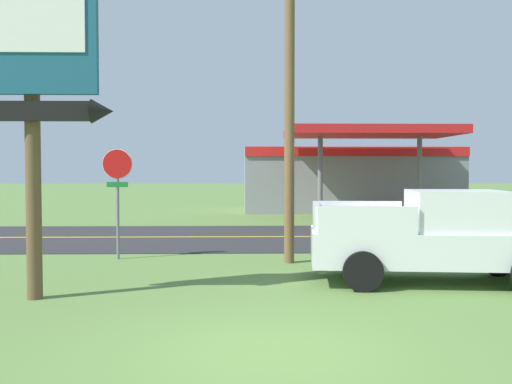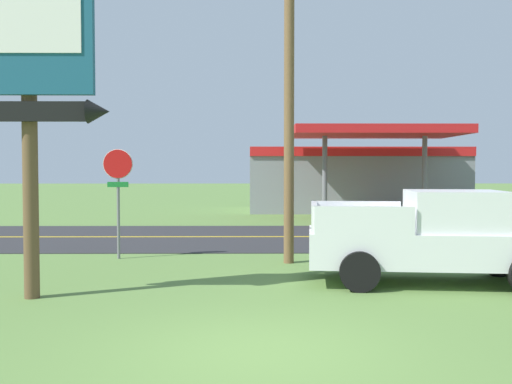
# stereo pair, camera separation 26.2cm
# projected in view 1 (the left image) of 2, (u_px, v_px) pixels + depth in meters

# --- Properties ---
(ground_plane) EXTENTS (180.00, 180.00, 0.00)m
(ground_plane) POSITION_uv_depth(u_px,v_px,m) (271.00, 353.00, 7.66)
(ground_plane) COLOR #5B7F3D
(road_asphalt) EXTENTS (140.00, 8.00, 0.02)m
(road_asphalt) POSITION_uv_depth(u_px,v_px,m) (252.00, 237.00, 20.65)
(road_asphalt) COLOR #2B2B2D
(road_asphalt) RESTS_ON ground
(road_centre_line) EXTENTS (126.00, 0.20, 0.01)m
(road_centre_line) POSITION_uv_depth(u_px,v_px,m) (252.00, 237.00, 20.65)
(road_centre_line) COLOR gold
(road_centre_line) RESTS_ON road_asphalt
(motel_sign) EXTENTS (2.78, 0.54, 6.23)m
(motel_sign) POSITION_uv_depth(u_px,v_px,m) (33.00, 71.00, 10.58)
(motel_sign) COLOR brown
(motel_sign) RESTS_ON ground
(stop_sign) EXTENTS (0.80, 0.08, 2.95)m
(stop_sign) POSITION_uv_depth(u_px,v_px,m) (117.00, 184.00, 15.58)
(stop_sign) COLOR slate
(stop_sign) RESTS_ON ground
(utility_pole) EXTENTS (1.99, 0.26, 9.22)m
(utility_pole) POSITION_uv_depth(u_px,v_px,m) (290.00, 70.00, 14.85)
(utility_pole) COLOR brown
(utility_pole) RESTS_ON ground
(gas_station) EXTENTS (12.00, 11.50, 4.40)m
(gas_station) POSITION_uv_depth(u_px,v_px,m) (348.00, 177.00, 33.78)
(gas_station) COLOR gray
(gas_station) RESTS_ON ground
(pickup_white_parked_on_lawn) EXTENTS (5.37, 2.63, 1.96)m
(pickup_white_parked_on_lawn) POSITION_uv_depth(u_px,v_px,m) (438.00, 238.00, 12.35)
(pickup_white_parked_on_lawn) COLOR silver
(pickup_white_parked_on_lawn) RESTS_ON ground
(car_blue_near_lane) EXTENTS (4.20, 2.00, 1.64)m
(car_blue_near_lane) POSITION_uv_depth(u_px,v_px,m) (468.00, 218.00, 18.79)
(car_blue_near_lane) COLOR #233893
(car_blue_near_lane) RESTS_ON ground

